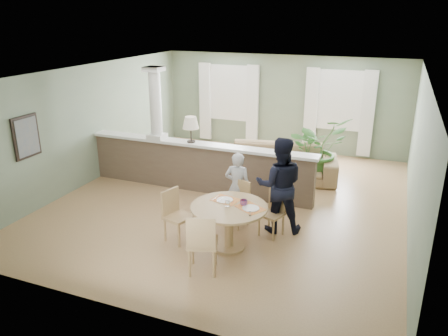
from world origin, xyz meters
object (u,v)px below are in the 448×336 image
at_px(chair_far_man, 274,210).
at_px(child_person, 238,187).
at_px(chair_near, 202,241).
at_px(dining_table, 230,215).
at_px(sofa, 276,163).
at_px(chair_far_boy, 239,201).
at_px(chair_side, 175,213).
at_px(houseplant, 317,149).
at_px(man_person, 279,185).

height_order(chair_far_man, child_person, child_person).
bearing_deg(chair_near, dining_table, -115.63).
bearing_deg(dining_table, child_person, 103.17).
relative_size(sofa, chair_far_boy, 3.28).
relative_size(chair_far_man, chair_side, 0.91).
distance_m(houseplant, child_person, 2.89).
bearing_deg(man_person, child_person, -25.33).
relative_size(chair_far_man, child_person, 0.62).
xyz_separation_m(houseplant, chair_side, (-1.73, -3.85, -0.27)).
bearing_deg(chair_far_man, sofa, 123.19).
distance_m(dining_table, man_person, 1.14).
bearing_deg(sofa, man_person, -85.89).
distance_m(sofa, child_person, 2.41).
xyz_separation_m(houseplant, chair_near, (-0.84, -4.66, -0.22)).
relative_size(sofa, houseplant, 1.82).
xyz_separation_m(chair_far_man, man_person, (0.04, 0.18, 0.42)).
height_order(sofa, chair_far_boy, chair_far_boy).
relative_size(houseplant, chair_side, 1.68).
xyz_separation_m(houseplant, chair_far_man, (-0.18, -3.02, -0.31)).
bearing_deg(child_person, chair_side, 51.63).
xyz_separation_m(chair_side, man_person, (1.58, 1.01, 0.38)).
height_order(chair_far_boy, man_person, man_person).
xyz_separation_m(chair_side, child_person, (0.74, 1.13, 0.17)).
xyz_separation_m(houseplant, child_person, (-0.99, -2.72, -0.10)).
distance_m(sofa, chair_side, 3.63).
distance_m(houseplant, chair_far_man, 3.04).
height_order(chair_near, man_person, man_person).
distance_m(sofa, chair_far_boy, 2.58).
bearing_deg(dining_table, chair_far_boy, 100.17).
relative_size(houseplant, dining_table, 1.21).
distance_m(houseplant, man_person, 2.85).
bearing_deg(chair_far_man, chair_near, -92.89).
distance_m(houseplant, chair_far_boy, 3.05).
xyz_separation_m(houseplant, chair_far_boy, (-0.90, -2.90, -0.30)).
relative_size(chair_far_boy, child_person, 0.63).
height_order(chair_side, child_person, child_person).
height_order(chair_side, man_person, man_person).
bearing_deg(chair_near, chair_far_boy, -107.07).
distance_m(sofa, houseplant, 0.99).
bearing_deg(houseplant, dining_table, -101.05).
xyz_separation_m(chair_near, child_person, (-0.14, 1.95, 0.13)).
bearing_deg(man_person, chair_near, 52.24).
distance_m(chair_far_man, man_person, 0.46).
bearing_deg(sofa, child_person, -104.70).
bearing_deg(sofa, chair_far_man, -87.66).
bearing_deg(chair_near, chair_far_man, -130.66).
bearing_deg(chair_far_boy, man_person, 21.59).
relative_size(dining_table, chair_far_man, 1.53).
bearing_deg(man_person, chair_far_man, 61.59).
relative_size(houseplant, man_person, 0.88).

